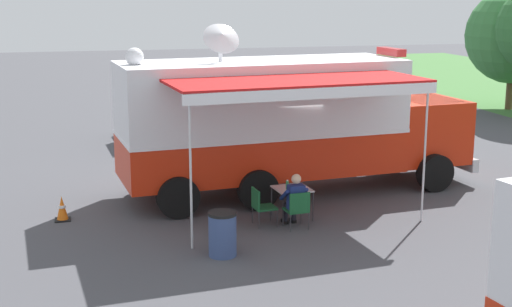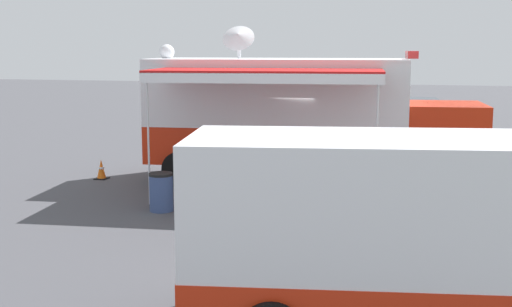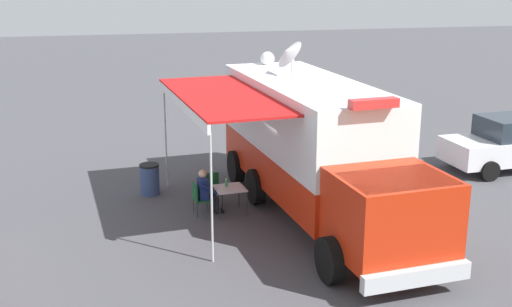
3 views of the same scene
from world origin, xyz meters
TOP-DOWN VIEW (x-y plane):
  - ground_plane at (0.00, 0.00)m, footprint 100.00×100.00m
  - lot_stripe at (-3.98, -0.87)m, footprint 0.54×4.79m
  - command_truck at (-0.03, 0.75)m, footprint 5.52×9.67m
  - folding_table at (2.16, 0.17)m, footprint 0.87×0.87m
  - water_bottle at (2.22, 0.03)m, footprint 0.07×0.07m
  - folding_chair_at_table at (2.95, 0.05)m, footprint 0.52×0.52m
  - folding_chair_beside_table at (2.51, -0.68)m, footprint 0.52×0.52m
  - seated_responder at (2.77, 0.04)m, footprint 0.69×0.59m
  - trash_bin at (4.14, -1.89)m, footprint 0.57×0.57m
  - traffic_cone at (0.98, -5.03)m, footprint 0.36×0.36m
  - car_far_corner at (-7.52, -1.72)m, footprint 4.30×2.22m

SIDE VIEW (x-z plane):
  - ground_plane at x=0.00m, z-range 0.00..0.00m
  - lot_stripe at x=-3.98m, z-range 0.00..0.01m
  - traffic_cone at x=0.98m, z-range -0.01..0.57m
  - trash_bin at x=4.14m, z-range 0.00..0.91m
  - folding_chair_at_table at x=2.95m, z-range 0.08..0.95m
  - folding_chair_beside_table at x=2.51m, z-range 0.08..0.95m
  - seated_responder at x=2.77m, z-range 0.03..1.28m
  - folding_table at x=2.16m, z-range 0.31..1.04m
  - water_bottle at x=2.22m, z-range 0.72..0.95m
  - car_far_corner at x=-7.52m, z-range 0.00..1.76m
  - command_truck at x=-0.03m, z-range -0.32..4.21m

